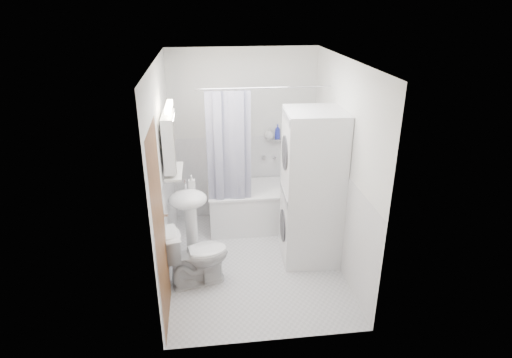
{
  "coord_description": "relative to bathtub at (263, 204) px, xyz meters",
  "views": [
    {
      "loc": [
        -0.53,
        -4.37,
        2.99
      ],
      "look_at": [
        0.03,
        0.15,
        1.04
      ],
      "focal_mm": 30.0,
      "sensor_mm": 36.0,
      "label": 1
    }
  ],
  "objects": [
    {
      "name": "shower_curtain",
      "position": [
        -0.47,
        -0.3,
        0.93
      ],
      "size": [
        0.55,
        0.02,
        1.45
      ],
      "color": "#131344",
      "rests_on": "curtain_rod"
    },
    {
      "name": "shampoo_a",
      "position": [
        0.12,
        0.32,
        0.91
      ],
      "size": [
        0.13,
        0.17,
        0.13
      ],
      "primitive_type": "imported",
      "color": "gray",
      "rests_on": "shower_caddy"
    },
    {
      "name": "shampoo_b",
      "position": [
        0.24,
        0.32,
        0.88
      ],
      "size": [
        0.08,
        0.21,
        0.08
      ],
      "primitive_type": "imported",
      "color": "#2A33AB",
      "rests_on": "shower_caddy"
    },
    {
      "name": "shelf_cup",
      "position": [
        -1.12,
        -0.7,
        0.95
      ],
      "size": [
        0.1,
        0.09,
        0.1
      ],
      "primitive_type": "imported",
      "color": "gray",
      "rests_on": "shelf"
    },
    {
      "name": "floor",
      "position": [
        -0.23,
        -0.92,
        -0.32
      ],
      "size": [
        2.6,
        2.6,
        0.0
      ],
      "primitive_type": "plane",
      "color": "silver",
      "rests_on": "ground"
    },
    {
      "name": "toilet",
      "position": [
        -0.91,
        -1.22,
        0.03
      ],
      "size": [
        0.78,
        0.54,
        0.69
      ],
      "primitive_type": "imported",
      "rotation": [
        0.0,
        0.0,
        1.79
      ],
      "color": "white",
      "rests_on": "ground"
    },
    {
      "name": "soap_pump",
      "position": [
        -0.94,
        -0.67,
        0.63
      ],
      "size": [
        0.08,
        0.17,
        0.08
      ],
      "primitive_type": "imported",
      "color": "gray",
      "rests_on": "sink"
    },
    {
      "name": "curtain_rod",
      "position": [
        0.0,
        -0.3,
        1.68
      ],
      "size": [
        1.69,
        0.02,
        0.02
      ],
      "primitive_type": "cylinder",
      "rotation": [
        0.0,
        1.57,
        0.0
      ],
      "color": "silver",
      "rests_on": "room_walls"
    },
    {
      "name": "wainscot",
      "position": [
        -0.23,
        -0.63,
        0.28
      ],
      "size": [
        1.98,
        2.58,
        2.58
      ],
      "color": "white",
      "rests_on": "ground"
    },
    {
      "name": "shelf",
      "position": [
        -1.12,
        -0.82,
        0.88
      ],
      "size": [
        0.18,
        0.54,
        0.02
      ],
      "primitive_type": "cube",
      "color": "silver",
      "rests_on": "room_walls"
    },
    {
      "name": "door",
      "position": [
        -1.18,
        -1.47,
        0.68
      ],
      "size": [
        0.05,
        2.0,
        2.0
      ],
      "color": "brown",
      "rests_on": "ground"
    },
    {
      "name": "towel",
      "position": [
        -1.17,
        -0.2,
        1.03
      ],
      "size": [
        0.07,
        0.32,
        0.78
      ],
      "color": "#591C16",
      "rests_on": "room_walls"
    },
    {
      "name": "bathtub",
      "position": [
        0.0,
        0.0,
        0.0
      ],
      "size": [
        1.51,
        0.71,
        0.58
      ],
      "color": "white",
      "rests_on": "ground"
    },
    {
      "name": "washer_dryer",
      "position": [
        0.45,
        -0.87,
        0.61
      ],
      "size": [
        0.69,
        0.69,
        1.85
      ],
      "rotation": [
        0.0,
        0.0,
        -0.05
      ],
      "color": "white",
      "rests_on": "ground"
    },
    {
      "name": "medicine_cabinet",
      "position": [
        -1.13,
        -0.82,
        1.25
      ],
      "size": [
        0.13,
        0.5,
        0.71
      ],
      "color": "white",
      "rests_on": "room_walls"
    },
    {
      "name": "shelf_bottle",
      "position": [
        -1.12,
        -0.97,
        0.93
      ],
      "size": [
        0.07,
        0.18,
        0.07
      ],
      "primitive_type": "imported",
      "color": "gray",
      "rests_on": "shelf"
    },
    {
      "name": "tub_spout",
      "position": [
        0.2,
        0.33,
        0.58
      ],
      "size": [
        0.04,
        0.12,
        0.04
      ],
      "primitive_type": "cylinder",
      "rotation": [
        1.57,
        0.0,
        0.0
      ],
      "color": "silver",
      "rests_on": "room_walls"
    },
    {
      "name": "sink",
      "position": [
        -0.98,
        -0.82,
        0.39
      ],
      "size": [
        0.44,
        0.37,
        1.04
      ],
      "color": "white",
      "rests_on": "ground"
    },
    {
      "name": "shower_caddy",
      "position": [
        0.25,
        0.32,
        0.83
      ],
      "size": [
        0.22,
        0.06,
        0.02
      ],
      "primitive_type": "cube",
      "color": "silver",
      "rests_on": "room_walls"
    },
    {
      "name": "room_walls",
      "position": [
        -0.23,
        -0.92,
        1.17
      ],
      "size": [
        2.6,
        2.6,
        2.6
      ],
      "color": "silver",
      "rests_on": "ground"
    }
  ]
}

